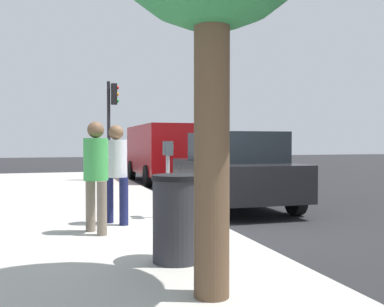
% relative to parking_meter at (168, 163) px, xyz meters
% --- Properties ---
extents(ground_plane, '(80.00, 80.00, 0.00)m').
position_rel_parking_meter_xyz_m(ground_plane, '(-0.82, -0.68, -1.17)').
color(ground_plane, '#232326').
rests_on(ground_plane, ground).
extents(sidewalk_slab, '(28.00, 6.00, 0.15)m').
position_rel_parking_meter_xyz_m(sidewalk_slab, '(-0.82, 2.32, -1.09)').
color(sidewalk_slab, '#B7B2A8').
rests_on(sidewalk_slab, ground_plane).
extents(parking_meter, '(0.36, 0.12, 1.41)m').
position_rel_parking_meter_xyz_m(parking_meter, '(0.00, 0.00, 0.00)').
color(parking_meter, gray).
rests_on(parking_meter, sidewalk_slab).
extents(pedestrian_at_meter, '(0.45, 0.37, 1.68)m').
position_rel_parking_meter_xyz_m(pedestrian_at_meter, '(-0.32, 0.99, -0.04)').
color(pedestrian_at_meter, '#191E4C').
rests_on(pedestrian_at_meter, sidewalk_slab).
extents(pedestrian_bystander, '(0.49, 0.37, 1.70)m').
position_rel_parking_meter_xyz_m(pedestrian_bystander, '(-0.98, 1.38, -0.02)').
color(pedestrian_bystander, '#726656').
rests_on(pedestrian_bystander, sidewalk_slab).
extents(parked_sedan_near, '(4.45, 2.07, 1.77)m').
position_rel_parking_meter_xyz_m(parked_sedan_near, '(1.73, -2.03, -0.27)').
color(parked_sedan_near, black).
rests_on(parked_sedan_near, ground_plane).
extents(parked_van_far, '(5.22, 2.16, 2.18)m').
position_rel_parking_meter_xyz_m(parked_van_far, '(8.60, -2.03, 0.09)').
color(parked_van_far, maroon).
rests_on(parked_van_far, ground_plane).
extents(traffic_signal, '(0.24, 0.44, 3.60)m').
position_rel_parking_meter_xyz_m(traffic_signal, '(8.27, -0.02, 1.41)').
color(traffic_signal, black).
rests_on(traffic_signal, sidewalk_slab).
extents(trash_bin, '(0.59, 0.59, 1.01)m').
position_rel_parking_meter_xyz_m(trash_bin, '(-2.87, 0.63, -0.51)').
color(trash_bin, '#2D2D33').
rests_on(trash_bin, sidewalk_slab).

